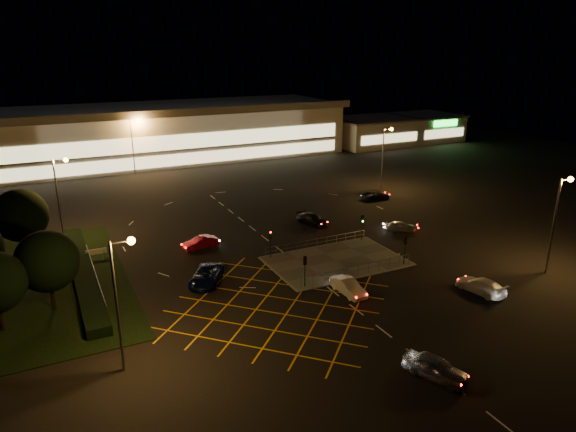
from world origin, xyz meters
name	(u,v)px	position (x,y,z in m)	size (l,w,h in m)	color
ground	(311,258)	(0.00, 0.00, 0.00)	(180.00, 180.00, 0.00)	black
pedestrian_island	(336,261)	(2.00, -2.00, 0.06)	(14.00, 9.00, 0.12)	#4C4944
grass_verge	(29,286)	(-28.00, 6.00, 0.04)	(18.00, 30.00, 0.08)	black
hedge	(83,273)	(-23.00, 6.00, 0.50)	(2.00, 26.00, 1.00)	black
supermarket	(169,131)	(0.00, 61.95, 5.31)	(72.00, 26.50, 10.50)	beige
retail_unit_a	(372,131)	(46.00, 53.97, 3.21)	(18.80, 14.80, 6.35)	beige
retail_unit_b	(425,127)	(62.00, 53.96, 3.22)	(14.80, 14.80, 6.35)	beige
streetlight_sw	(121,286)	(-21.56, -12.00, 6.56)	(1.78, 0.56, 10.03)	slate
streetlight_se	(559,211)	(20.44, -14.00, 6.56)	(1.78, 0.56, 10.03)	slate
streetlight_nw	(61,187)	(-23.56, 18.00, 6.56)	(1.78, 0.56, 10.03)	slate
streetlight_ne	(385,150)	(24.44, 20.00, 6.56)	(1.78, 0.56, 10.03)	slate
streetlight_far_left	(134,139)	(-9.56, 48.00, 6.56)	(1.78, 0.56, 10.03)	slate
streetlight_far_right	(323,123)	(30.44, 50.00, 6.56)	(1.78, 0.56, 10.03)	slate
signal_sw	(305,265)	(-4.00, -5.99, 2.37)	(0.28, 0.30, 3.15)	black
signal_se	(405,244)	(8.00, -5.99, 2.37)	(0.28, 0.30, 3.15)	black
signal_nw	(270,238)	(-4.00, 1.99, 2.37)	(0.28, 0.30, 3.15)	black
signal_ne	(362,222)	(8.00, 1.99, 2.37)	(0.28, 0.30, 3.15)	black
tree_c	(21,215)	(-28.00, 14.00, 4.95)	(5.76, 5.76, 7.84)	black
tree_e	(47,261)	(-26.00, 0.00, 4.64)	(5.40, 5.40, 7.35)	black
car_near_silver	(435,368)	(-2.50, -22.64, 0.79)	(1.86, 4.63, 1.58)	#98999E
car_queue_white	(348,287)	(-0.96, -9.00, 0.70)	(1.49, 4.28, 1.41)	silver
car_left_blue	(206,276)	(-12.23, -0.81, 0.76)	(2.52, 5.47, 1.52)	#0B1542
car_far_dkgrey	(312,219)	(5.68, 9.92, 0.68)	(1.91, 4.70, 1.36)	black
car_right_silver	(401,226)	(14.43, 2.73, 0.65)	(1.54, 3.82, 1.30)	silver
car_circ_red	(201,242)	(-9.96, 8.38, 0.68)	(1.44, 4.12, 1.36)	maroon
car_east_grey	(376,195)	(19.97, 15.83, 0.63)	(2.09, 4.52, 1.26)	black
car_approach_white	(481,285)	(10.44, -14.33, 0.71)	(1.98, 4.88, 1.42)	silver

